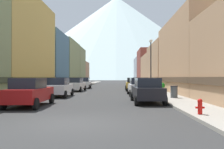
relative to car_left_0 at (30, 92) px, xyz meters
The scene contains 30 objects.
ground_plane 6.51m from the car_left_0, 53.87° to the right, with size 400.00×400.00×0.00m, color #2F2F2F.
sidewalk_left 29.91m from the car_left_0, 94.70° to the left, with size 2.50×100.00×0.15m, color gray.
sidewalk_right 31.46m from the car_left_0, 71.36° to the left, with size 2.50×100.00×0.15m, color gray.
storefront_left_1 14.94m from the car_left_0, 120.45° to the left, with size 7.33×13.70×11.19m.
storefront_left_2 25.88m from the car_left_0, 108.04° to the left, with size 8.76×9.33×9.39m.
storefront_left_3 36.39m from the car_left_0, 101.69° to the left, with size 7.56×11.89×9.72m.
storefront_left_4 47.27m from the car_left_0, 99.48° to the left, with size 8.42×9.46×9.60m.
storefront_left_5 56.28m from the car_left_0, 98.81° to the left, with size 10.12×8.64×6.51m.
storefront_right_1 19.46m from the car_left_0, 36.33° to the left, with size 8.65×13.85×8.30m.
storefront_right_2 29.73m from the car_left_0, 58.17° to the left, with size 8.92×12.73×7.57m.
storefront_right_3 40.52m from the car_left_0, 68.78° to the left, with size 6.98×12.09×6.82m.
storefront_right_4 52.39m from the car_left_0, 72.07° to the left, with size 9.88×11.22×9.51m.
storefront_right_5 64.38m from the car_left_0, 75.50° to the left, with size 9.90×12.93×8.30m.
car_left_0 is the anchor object (origin of this frame).
car_left_1 7.14m from the car_left_0, 90.00° to the left, with size 2.12×4.43×1.78m.
car_left_2 15.79m from the car_left_0, 90.01° to the left, with size 2.20×4.46×1.78m.
car_left_3 23.28m from the car_left_0, 90.00° to the left, with size 2.26×4.49×1.78m.
car_right_0 7.89m from the car_left_0, 15.66° to the left, with size 2.13×4.43×1.78m.
car_right_1 11.73m from the car_left_0, 49.61° to the left, with size 2.15×4.44×1.78m.
car_right_2 18.83m from the car_left_0, 66.21° to the left, with size 2.12×4.43×1.78m.
fire_hydrant_near 9.98m from the car_left_0, 21.98° to the right, with size 0.40×0.22×0.70m.
trash_bin_right 11.20m from the car_left_0, 25.02° to the left, with size 0.59×0.59×0.98m.
potted_plant_0 17.06m from the car_left_0, 50.73° to the left, with size 0.68×0.68×1.04m.
potted_plant_1 15.09m from the car_left_0, 102.25° to the left, with size 0.73×0.73×1.04m.
potted_plant_2 9.40m from the car_left_0, 109.91° to the left, with size 0.73×0.73×1.00m.
pedestrian_0 17.60m from the car_left_0, 55.18° to the left, with size 0.36×0.36×1.58m.
pedestrian_1 21.09m from the car_left_0, 61.55° to the left, with size 0.36×0.36×1.64m.
pedestrian_2 15.54m from the car_left_0, 99.08° to the left, with size 0.36×0.36×1.57m.
streetlamp_right 14.57m from the car_left_0, 50.02° to the left, with size 0.36×0.36×5.86m.
mountain_backdrop 259.25m from the car_left_0, 89.02° to the left, with size 247.09×247.09×97.06m, color silver.
Camera 1 is at (1.72, -9.01, 1.82)m, focal length 36.75 mm.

